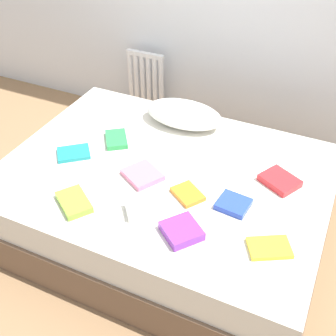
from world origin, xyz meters
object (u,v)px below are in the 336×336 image
textbook_teal (74,153)px  textbook_orange (188,194)px  bed (165,200)px  textbook_green (116,139)px  textbook_yellow (269,248)px  radiator (146,82)px  textbook_lime (74,202)px  textbook_white (143,209)px  pillow (184,114)px  textbook_pink (142,175)px  textbook_red (280,181)px  textbook_blue (233,204)px  textbook_purple (182,231)px

textbook_teal → textbook_orange: textbook_orange is taller
bed → textbook_teal: (-0.59, -0.10, 0.27)m
textbook_teal → textbook_green: (0.17, 0.25, 0.00)m
textbook_yellow → bed: bearing=125.5°
radiator → textbook_lime: radiator is taller
radiator → textbook_white: radiator is taller
textbook_orange → pillow: bearing=149.3°
pillow → textbook_green: (-0.32, -0.39, -0.06)m
pillow → textbook_pink: (0.01, -0.65, -0.06)m
radiator → textbook_teal: radiator is taller
textbook_red → textbook_blue: size_ratio=1.22×
textbook_yellow → textbook_teal: bearing=140.3°
textbook_blue → textbook_green: bearing=168.9°
textbook_lime → textbook_pink: size_ratio=1.08×
textbook_red → textbook_teal: textbook_red is taller
pillow → textbook_yellow: (0.84, -0.88, -0.07)m
textbook_lime → textbook_yellow: (1.06, 0.14, -0.01)m
textbook_purple → textbook_yellow: 0.44m
textbook_white → textbook_purple: 0.26m
radiator → textbook_yellow: 2.16m
textbook_green → textbook_white: 0.70m
textbook_blue → pillow: bearing=137.0°
textbook_green → textbook_red: bearing=56.1°
textbook_pink → textbook_white: 0.30m
textbook_green → radiator: bearing=161.9°
radiator → textbook_pink: radiator is taller
textbook_pink → textbook_purple: 0.51m
pillow → textbook_pink: size_ratio=2.65×
pillow → textbook_pink: 0.65m
textbook_yellow → textbook_purple: bearing=162.6°
bed → textbook_pink: (-0.09, -0.12, 0.27)m
pillow → textbook_orange: 0.76m
bed → textbook_blue: size_ratio=11.76×
radiator → textbook_pink: (0.66, -1.32, 0.14)m
textbook_purple → textbook_blue: textbook_purple is taller
bed → textbook_yellow: (0.74, -0.35, 0.27)m
textbook_pink → textbook_blue: bearing=28.2°
textbook_red → textbook_teal: (-1.26, -0.28, -0.01)m
textbook_green → textbook_orange: size_ratio=1.16×
textbook_teal → textbook_pink: bearing=-40.7°
textbook_lime → textbook_red: size_ratio=1.08×
bed → textbook_pink: textbook_pink is taller
textbook_red → textbook_white: (-0.61, -0.55, 0.00)m
pillow → textbook_yellow: pillow is taller
radiator → textbook_green: (0.33, -1.06, 0.14)m
textbook_pink → textbook_white: textbook_white is taller
textbook_orange → textbook_red: bearing=70.4°
textbook_blue → textbook_red: bearing=64.2°
textbook_red → textbook_green: textbook_red is taller
textbook_purple → textbook_blue: (0.18, 0.31, -0.01)m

